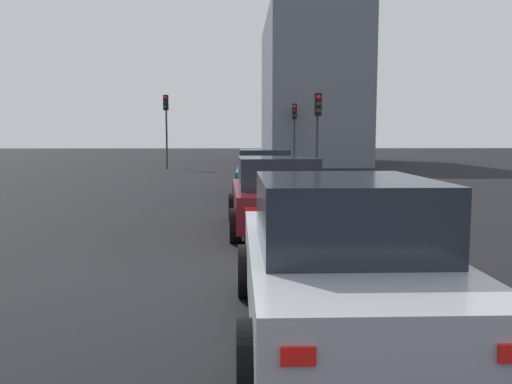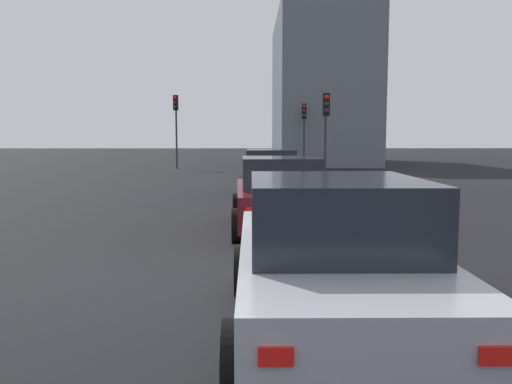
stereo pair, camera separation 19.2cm
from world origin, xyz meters
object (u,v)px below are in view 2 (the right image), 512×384
car_teal_left_lead (271,173)px  car_silver_left_third (331,263)px  traffic_light_far_left (326,119)px  traffic_light_near_right (304,122)px  traffic_light_near_left (176,116)px  car_maroon_left_second (279,195)px

car_teal_left_lead → car_silver_left_third: (-12.34, -0.10, 0.02)m
car_silver_left_third → traffic_light_far_left: size_ratio=1.14×
traffic_light_near_right → traffic_light_far_left: bearing=5.3°
car_teal_left_lead → car_silver_left_third: 12.34m
car_silver_left_third → traffic_light_near_right: size_ratio=1.08×
car_silver_left_third → traffic_light_near_left: traffic_light_near_left is taller
car_teal_left_lead → traffic_light_far_left: 4.97m
car_maroon_left_second → traffic_light_far_left: 10.91m
traffic_light_far_left → car_teal_left_lead: bearing=-36.6°
traffic_light_near_left → traffic_light_far_left: size_ratio=1.20×
car_teal_left_lead → traffic_light_far_left: (3.93, -2.36, 1.92)m
car_maroon_left_second → car_teal_left_lead: bearing=-2.2°
car_maroon_left_second → traffic_light_near_left: (20.84, 5.07, 2.42)m
traffic_light_near_left → traffic_light_far_left: (-10.39, -7.51, -0.50)m
car_teal_left_lead → traffic_light_near_left: size_ratio=1.04×
car_maroon_left_second → traffic_light_near_right: size_ratio=1.05×
car_maroon_left_second → car_silver_left_third: size_ratio=0.97×
car_maroon_left_second → traffic_light_near_left: size_ratio=0.93×
car_silver_left_third → car_teal_left_lead: bearing=0.7°
car_teal_left_lead → traffic_light_near_right: size_ratio=1.18×
traffic_light_near_left → traffic_light_near_right: 7.68m
car_silver_left_third → traffic_light_far_left: 16.54m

